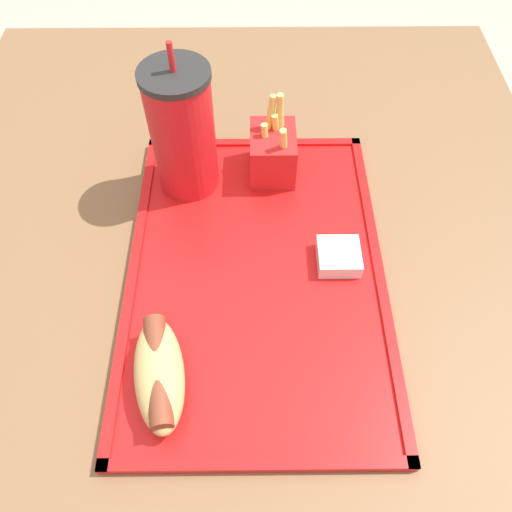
{
  "coord_description": "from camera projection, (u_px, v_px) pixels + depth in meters",
  "views": [
    {
      "loc": [
        -0.35,
        -0.02,
        1.28
      ],
      "look_at": [
        -0.01,
        -0.02,
        0.79
      ],
      "focal_mm": 35.0,
      "sensor_mm": 36.0,
      "label": 1
    }
  ],
  "objects": [
    {
      "name": "ground_plane",
      "position": [
        248.0,
        434.0,
        1.25
      ],
      "size": [
        8.0,
        8.0,
        0.0
      ],
      "primitive_type": "plane",
      "color": "#ADA393"
    },
    {
      "name": "dining_table",
      "position": [
        246.0,
        378.0,
        0.94
      ],
      "size": [
        1.08,
        0.89,
        0.75
      ],
      "color": "brown",
      "rests_on": "ground_plane"
    },
    {
      "name": "food_tray",
      "position": [
        256.0,
        272.0,
        0.61
      ],
      "size": [
        0.46,
        0.31,
        0.01
      ],
      "color": "red",
      "rests_on": "dining_table"
    },
    {
      "name": "soda_cup",
      "position": [
        183.0,
        132.0,
        0.63
      ],
      "size": [
        0.09,
        0.09,
        0.21
      ],
      "color": "red",
      "rests_on": "food_tray"
    },
    {
      "name": "hot_dog_far",
      "position": [
        159.0,
        373.0,
        0.51
      ],
      "size": [
        0.13,
        0.07,
        0.04
      ],
      "color": "tan",
      "rests_on": "food_tray"
    },
    {
      "name": "fries_carton",
      "position": [
        273.0,
        151.0,
        0.68
      ],
      "size": [
        0.08,
        0.06,
        0.12
      ],
      "color": "red",
      "rests_on": "food_tray"
    },
    {
      "name": "sauce_cup_mayo",
      "position": [
        339.0,
        258.0,
        0.61
      ],
      "size": [
        0.05,
        0.05,
        0.02
      ],
      "color": "silver",
      "rests_on": "food_tray"
    }
  ]
}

